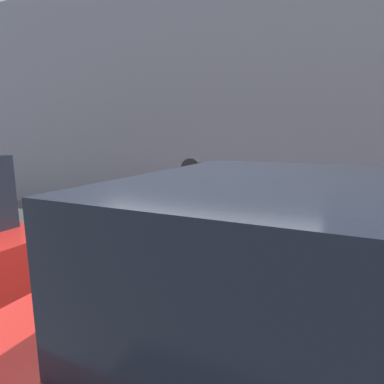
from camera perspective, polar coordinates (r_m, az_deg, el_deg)
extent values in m
plane|color=#47474C|center=(3.03, -6.31, -30.67)|extent=(60.00, 60.00, 0.00)
cube|color=#BCB7AD|center=(4.76, 6.56, -13.77)|extent=(24.00, 2.80, 0.11)
cube|color=gray|center=(7.02, 13.07, 17.68)|extent=(24.00, 0.30, 5.85)
cylinder|color=slate|center=(3.52, 0.00, -11.52)|extent=(0.06, 0.06, 1.15)
cube|color=black|center=(3.32, 0.00, 0.51)|extent=(0.16, 0.13, 0.34)
cube|color=gray|center=(3.25, -0.45, 0.77)|extent=(0.09, 0.01, 0.12)
cylinder|color=black|center=(3.29, 0.00, 4.52)|extent=(0.23, 0.11, 0.23)
cylinder|color=black|center=(2.97, 9.67, -23.90)|extent=(0.66, 0.25, 0.65)
cylinder|color=black|center=(4.36, -32.20, -14.07)|extent=(0.63, 0.26, 0.61)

